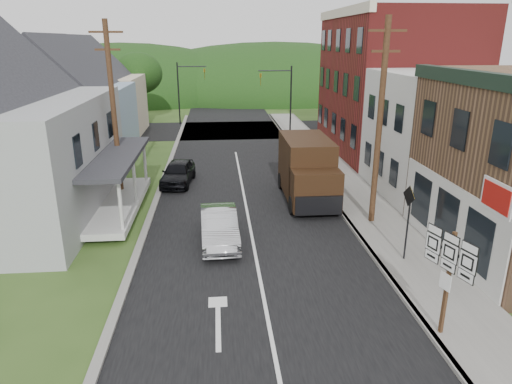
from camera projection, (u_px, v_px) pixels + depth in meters
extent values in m
plane|color=#2D4719|center=(257.00, 263.00, 17.27)|extent=(120.00, 120.00, 0.00)
cube|color=black|center=(242.00, 184.00, 26.71)|extent=(9.00, 90.00, 0.02)
cube|color=black|center=(231.00, 130.00, 42.78)|extent=(60.00, 9.00, 0.02)
cube|color=slate|center=(350.00, 191.00, 25.29)|extent=(2.80, 55.00, 0.15)
cube|color=slate|center=(326.00, 192.00, 25.18)|extent=(0.20, 55.00, 0.15)
cube|color=slate|center=(157.00, 197.00, 24.42)|extent=(0.30, 55.00, 0.12)
cube|color=silver|center=(456.00, 135.00, 24.26)|extent=(8.00, 7.00, 6.50)
cube|color=maroon|center=(393.00, 84.00, 32.68)|extent=(8.00, 12.00, 10.00)
cube|color=#95B0CB|center=(78.00, 124.00, 31.63)|extent=(7.00, 8.00, 5.00)
cube|color=beige|center=(101.00, 106.00, 40.09)|extent=(7.00, 8.00, 5.00)
cylinder|color=#472D19|center=(379.00, 127.00, 19.61)|extent=(0.26, 0.26, 9.00)
cube|color=#472D19|center=(388.00, 30.00, 18.37)|extent=(1.60, 0.10, 0.10)
cube|color=#472D19|center=(386.00, 51.00, 18.63)|extent=(1.20, 0.10, 0.10)
cylinder|color=#472D19|center=(114.00, 114.00, 22.86)|extent=(0.26, 0.26, 9.00)
cube|color=#472D19|center=(106.00, 32.00, 21.62)|extent=(1.60, 0.10, 0.10)
cube|color=#472D19|center=(108.00, 50.00, 21.88)|extent=(1.20, 0.10, 0.10)
cylinder|color=black|center=(291.00, 102.00, 38.93)|extent=(0.14, 0.14, 6.00)
cylinder|color=black|center=(275.00, 71.00, 37.99)|extent=(2.80, 0.10, 0.10)
imported|color=olive|center=(261.00, 79.00, 38.11)|extent=(0.16, 0.20, 1.00)
cylinder|color=black|center=(179.00, 94.00, 44.72)|extent=(0.14, 0.14, 6.00)
cylinder|color=black|center=(192.00, 66.00, 44.01)|extent=(2.80, 0.10, 0.10)
imported|color=olive|center=(205.00, 74.00, 44.33)|extent=(0.16, 0.20, 1.00)
cylinder|color=#382616|center=(140.00, 103.00, 46.13)|extent=(0.36, 0.36, 3.92)
ellipsoid|color=#13330F|center=(138.00, 73.00, 45.20)|extent=(4.80, 4.80, 4.08)
ellipsoid|color=#13330F|center=(225.00, 96.00, 69.23)|extent=(90.00, 30.00, 16.00)
imported|color=silver|center=(219.00, 227.00, 18.86)|extent=(1.66, 4.29, 1.39)
imported|color=black|center=(178.00, 173.00, 26.55)|extent=(2.09, 4.21, 1.38)
cube|color=black|center=(306.00, 165.00, 24.07)|extent=(2.35, 4.45, 2.93)
cube|color=black|center=(315.00, 189.00, 21.75)|extent=(2.33, 1.63, 1.92)
cube|color=black|center=(315.00, 172.00, 21.68)|extent=(2.13, 1.22, 0.05)
cube|color=black|center=(319.00, 206.00, 21.10)|extent=(2.22, 0.16, 0.91)
cylinder|color=black|center=(293.00, 205.00, 22.02)|extent=(0.29, 0.91, 0.91)
cylinder|color=black|center=(336.00, 204.00, 22.18)|extent=(0.29, 0.91, 0.91)
cylinder|color=black|center=(281.00, 181.00, 25.83)|extent=(0.29, 0.91, 0.91)
cylinder|color=black|center=(318.00, 180.00, 26.00)|extent=(0.29, 0.91, 0.91)
cube|color=#472D19|center=(447.00, 284.00, 12.48)|extent=(0.12, 0.12, 3.09)
cube|color=black|center=(451.00, 252.00, 12.15)|extent=(0.54, 1.70, 0.07)
cube|color=white|center=(470.00, 248.00, 11.47)|extent=(0.16, 0.47, 0.19)
cube|color=white|center=(468.00, 262.00, 11.60)|extent=(0.17, 0.51, 0.49)
cube|color=white|center=(465.00, 276.00, 11.72)|extent=(0.16, 0.47, 0.25)
cube|color=white|center=(452.00, 239.00, 12.01)|extent=(0.16, 0.47, 0.19)
cube|color=white|center=(450.00, 252.00, 12.14)|extent=(0.17, 0.51, 0.49)
cube|color=white|center=(448.00, 266.00, 12.27)|extent=(0.16, 0.47, 0.25)
cube|color=white|center=(435.00, 230.00, 12.56)|extent=(0.16, 0.47, 0.19)
cube|color=white|center=(433.00, 243.00, 12.69)|extent=(0.17, 0.51, 0.49)
cube|color=white|center=(431.00, 256.00, 12.81)|extent=(0.16, 0.47, 0.25)
cube|color=white|center=(445.00, 282.00, 12.42)|extent=(0.13, 0.39, 0.49)
cylinder|color=black|center=(408.00, 225.00, 16.89)|extent=(0.08, 0.08, 2.74)
cube|color=black|center=(409.00, 196.00, 16.52)|extent=(0.10, 0.80, 0.81)
cube|color=#DAB40B|center=(409.00, 196.00, 16.52)|extent=(0.11, 0.72, 0.73)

